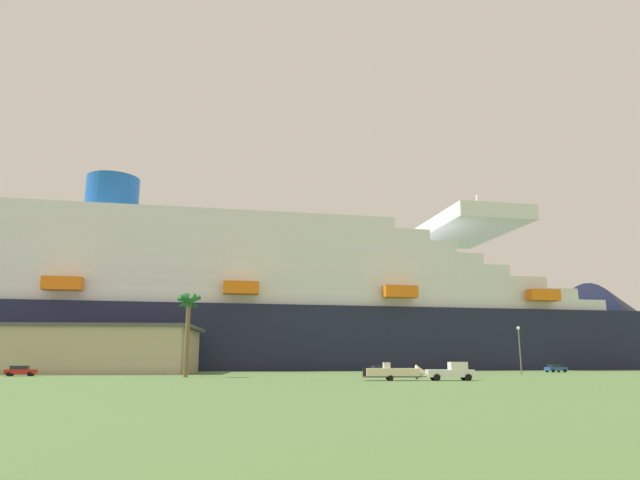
{
  "coord_description": "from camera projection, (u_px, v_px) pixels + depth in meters",
  "views": [
    {
      "loc": [
        -14.34,
        -88.63,
        2.39
      ],
      "look_at": [
        5.63,
        30.05,
        28.15
      ],
      "focal_mm": 31.61,
      "sensor_mm": 36.0,
      "label": 1
    }
  ],
  "objects": [
    {
      "name": "cruise_ship",
      "position": [
        239.0,
        309.0,
        144.22
      ],
      "size": [
        257.68,
        44.98,
        57.77
      ],
      "color": "#191E38",
      "rests_on": "ground_plane"
    },
    {
      "name": "ground_plane",
      "position": [
        293.0,
        372.0,
        116.22
      ],
      "size": [
        600.0,
        600.0,
        0.0
      ],
      "primitive_type": "plane",
      "color": "#4C6B38"
    },
    {
      "name": "palm_tree",
      "position": [
        188.0,
        311.0,
        83.0
      ],
      "size": [
        3.69,
        3.66,
        12.22
      ],
      "color": "brown",
      "rests_on": "ground_plane"
    },
    {
      "name": "parked_car_red_hatchback",
      "position": [
        21.0,
        371.0,
        86.46
      ],
      "size": [
        4.52,
        2.36,
        1.58
      ],
      "color": "red",
      "rests_on": "ground_plane"
    },
    {
      "name": "parked_car_white_van",
      "position": [
        381.0,
        370.0,
        94.7
      ],
      "size": [
        4.28,
        2.17,
        1.58
      ],
      "color": "white",
      "rests_on": "ground_plane"
    },
    {
      "name": "small_boat_on_trailer",
      "position": [
        398.0,
        372.0,
        67.62
      ],
      "size": [
        8.68,
        2.86,
        2.15
      ],
      "color": "#595960",
      "rests_on": "ground_plane"
    },
    {
      "name": "pickup_truck",
      "position": [
        452.0,
        372.0,
        67.82
      ],
      "size": [
        5.82,
        2.89,
        2.2
      ],
      "color": "white",
      "rests_on": "ground_plane"
    },
    {
      "name": "terminal_building",
      "position": [
        32.0,
        350.0,
        104.23
      ],
      "size": [
        62.35,
        28.26,
        8.64
      ],
      "color": "#B7A88C",
      "rests_on": "ground_plane"
    },
    {
      "name": "street_lamp",
      "position": [
        519.0,
        343.0,
        93.9
      ],
      "size": [
        0.56,
        0.56,
        7.95
      ],
      "color": "slate",
      "rests_on": "ground_plane"
    },
    {
      "name": "parked_car_blue_suv",
      "position": [
        555.0,
        368.0,
        114.45
      ],
      "size": [
        4.47,
        2.51,
        1.58
      ],
      "color": "#264C99",
      "rests_on": "ground_plane"
    }
  ]
}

